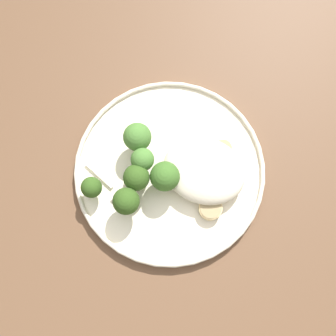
{
  "coord_description": "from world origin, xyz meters",
  "views": [
    {
      "loc": [
        -0.0,
        0.18,
        1.38
      ],
      "look_at": [
        0.05,
        0.03,
        0.76
      ],
      "focal_mm": 45.36,
      "sensor_mm": 36.0,
      "label": 1
    }
  ],
  "objects": [
    {
      "name": "broccoli_floret_front_edge",
      "position": [
        0.09,
        0.07,
        0.79
      ],
      "size": [
        0.04,
        0.04,
        0.06
      ],
      "color": "#7A994C",
      "rests_on": "dinner_plate"
    },
    {
      "name": "seared_scallop_center_golden",
      "position": [
        -0.03,
        0.07,
        0.76
      ],
      "size": [
        0.03,
        0.03,
        0.01
      ],
      "color": "#E5C689",
      "rests_on": "dinner_plate"
    },
    {
      "name": "broccoli_floret_center_pile",
      "position": [
        0.05,
        0.05,
        0.79
      ],
      "size": [
        0.04,
        0.04,
        0.06
      ],
      "color": "#7A994C",
      "rests_on": "dinner_plate"
    },
    {
      "name": "broccoli_floret_right_tilted",
      "position": [
        0.09,
        0.1,
        0.79
      ],
      "size": [
        0.04,
        0.04,
        0.06
      ],
      "color": "#89A356",
      "rests_on": "dinner_plate"
    },
    {
      "name": "broccoli_floret_small_sprig",
      "position": [
        0.15,
        0.1,
        0.78
      ],
      "size": [
        0.03,
        0.03,
        0.04
      ],
      "color": "#7A994C",
      "rests_on": "dinner_plate"
    },
    {
      "name": "seared_scallop_front_small",
      "position": [
        -0.04,
        -0.0,
        0.76
      ],
      "size": [
        0.03,
        0.03,
        0.02
      ],
      "color": "beige",
      "rests_on": "dinner_plate"
    },
    {
      "name": "onion_sliver_short_strip",
      "position": [
        0.1,
        0.03,
        0.75
      ],
      "size": [
        0.03,
        0.04,
        0.0
      ],
      "primitive_type": "cube",
      "rotation": [
        0.0,
        0.0,
        4.11
      ],
      "color": "silver",
      "rests_on": "dinner_plate"
    },
    {
      "name": "dinner_plate",
      "position": [
        0.05,
        0.03,
        0.75
      ],
      "size": [
        0.29,
        0.29,
        0.02
      ],
      "color": "beige",
      "rests_on": "wooden_dining_table"
    },
    {
      "name": "wooden_dining_table",
      "position": [
        0.0,
        0.0,
        0.66
      ],
      "size": [
        1.4,
        1.0,
        0.74
      ],
      "color": "brown",
      "rests_on": "ground"
    },
    {
      "name": "broccoli_floret_tall_stalk",
      "position": [
        0.11,
        0.01,
        0.79
      ],
      "size": [
        0.04,
        0.04,
        0.06
      ],
      "color": "#89A356",
      "rests_on": "dinner_plate"
    },
    {
      "name": "onion_sliver_pale_crescent",
      "position": [
        0.1,
        0.09,
        0.75
      ],
      "size": [
        0.03,
        0.04,
        0.0
      ],
      "primitive_type": "cube",
      "rotation": [
        0.0,
        0.0,
        4.16
      ],
      "color": "silver",
      "rests_on": "dinner_plate"
    },
    {
      "name": "seared_scallop_left_edge",
      "position": [
        0.02,
        0.02,
        0.76
      ],
      "size": [
        0.03,
        0.03,
        0.02
      ],
      "color": "#E5C689",
      "rests_on": "dinner_plate"
    },
    {
      "name": "onion_sliver_long_sliver",
      "position": [
        0.15,
        0.07,
        0.75
      ],
      "size": [
        0.05,
        0.03,
        0.0
      ],
      "primitive_type": "cube",
      "rotation": [
        0.0,
        0.0,
        2.74
      ],
      "color": "silver",
      "rests_on": "dinner_plate"
    },
    {
      "name": "noodle_bed",
      "position": [
        0.0,
        0.02,
        0.77
      ],
      "size": [
        0.12,
        0.1,
        0.04
      ],
      "color": "beige",
      "rests_on": "dinner_plate"
    },
    {
      "name": "ground",
      "position": [
        0.0,
        0.0,
        0.0
      ],
      "size": [
        6.0,
        6.0,
        0.0
      ],
      "primitive_type": "plane",
      "color": "#2D2B28"
    },
    {
      "name": "broccoli_floret_rear_charred",
      "position": [
        0.09,
        0.04,
        0.79
      ],
      "size": [
        0.03,
        0.03,
        0.06
      ],
      "color": "#89A356",
      "rests_on": "dinner_plate"
    },
    {
      "name": "seared_scallop_tilted_round",
      "position": [
        -0.02,
        -0.02,
        0.76
      ],
      "size": [
        0.03,
        0.03,
        0.01
      ],
      "color": "#E5C689",
      "rests_on": "dinner_plate"
    },
    {
      "name": "seared_scallop_rear_pale",
      "position": [
        -0.01,
        0.01,
        0.76
      ],
      "size": [
        0.03,
        0.03,
        0.01
      ],
      "color": "#E5C689",
      "rests_on": "dinner_plate"
    }
  ]
}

